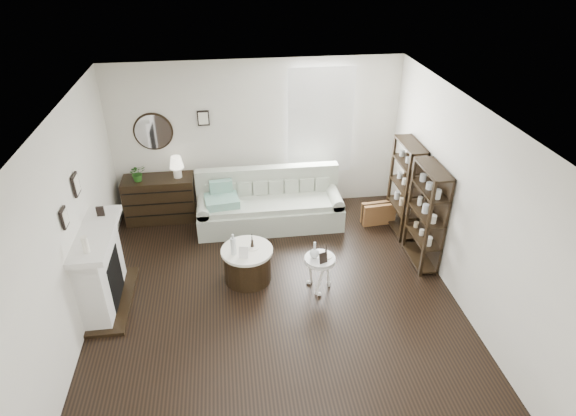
{
  "coord_description": "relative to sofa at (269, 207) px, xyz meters",
  "views": [
    {
      "loc": [
        -0.53,
        -5.12,
        4.52
      ],
      "look_at": [
        0.28,
        0.8,
        1.02
      ],
      "focal_mm": 30.0,
      "sensor_mm": 36.0,
      "label": 1
    }
  ],
  "objects": [
    {
      "name": "room",
      "position": [
        0.61,
        0.62,
        1.28
      ],
      "size": [
        5.5,
        5.5,
        5.5
      ],
      "color": "black",
      "rests_on": "ground"
    },
    {
      "name": "fireplace",
      "position": [
        -2.44,
        -1.78,
        0.22
      ],
      "size": [
        0.5,
        1.4,
        1.84
      ],
      "color": "white",
      "rests_on": "ground"
    },
    {
      "name": "shelf_unit_far",
      "position": [
        2.21,
        -0.53,
        0.48
      ],
      "size": [
        0.3,
        0.8,
        1.6
      ],
      "color": "black",
      "rests_on": "ground"
    },
    {
      "name": "shelf_unit_near",
      "position": [
        2.21,
        -1.43,
        0.48
      ],
      "size": [
        0.3,
        0.8,
        1.6
      ],
      "color": "black",
      "rests_on": "ground"
    },
    {
      "name": "sofa",
      "position": [
        0.0,
        0.0,
        0.0
      ],
      "size": [
        2.47,
        0.86,
        0.96
      ],
      "color": "#AFB7A3",
      "rests_on": "ground"
    },
    {
      "name": "quilt",
      "position": [
        -0.81,
        -0.12,
        0.25
      ],
      "size": [
        0.6,
        0.51,
        0.14
      ],
      "primitive_type": "cube",
      "rotation": [
        0.0,
        0.0,
        0.11
      ],
      "color": "#24856A",
      "rests_on": "sofa"
    },
    {
      "name": "suitcase",
      "position": [
        1.89,
        -0.27,
        -0.12
      ],
      "size": [
        0.59,
        0.24,
        0.39
      ],
      "primitive_type": "cube",
      "rotation": [
        0.0,
        0.0,
        0.08
      ],
      "color": "brown",
      "rests_on": "ground"
    },
    {
      "name": "dresser",
      "position": [
        -1.88,
        0.39,
        0.08
      ],
      "size": [
        1.21,
        0.52,
        0.8
      ],
      "color": "black",
      "rests_on": "ground"
    },
    {
      "name": "table_lamp",
      "position": [
        -1.53,
        0.39,
        0.68
      ],
      "size": [
        0.26,
        0.26,
        0.38
      ],
      "primitive_type": null,
      "rotation": [
        0.0,
        0.0,
        -0.08
      ],
      "color": "white",
      "rests_on": "dresser"
    },
    {
      "name": "potted_plant",
      "position": [
        -2.18,
        0.34,
        0.63
      ],
      "size": [
        0.33,
        0.32,
        0.29
      ],
      "primitive_type": "imported",
      "rotation": [
        0.0,
        0.0,
        0.43
      ],
      "color": "#215117",
      "rests_on": "dresser"
    },
    {
      "name": "drum_table",
      "position": [
        -0.48,
        -1.52,
        -0.05
      ],
      "size": [
        0.75,
        0.75,
        0.52
      ],
      "rotation": [
        0.0,
        0.0,
        -0.12
      ],
      "color": "black",
      "rests_on": "ground"
    },
    {
      "name": "pedestal_table",
      "position": [
        0.52,
        -1.88,
        0.17
      ],
      "size": [
        0.44,
        0.44,
        0.54
      ],
      "rotation": [
        0.0,
        0.0,
        -0.14
      ],
      "color": "white",
      "rests_on": "ground"
    },
    {
      "name": "eiffel_drum",
      "position": [
        -0.39,
        -1.47,
        0.31
      ],
      "size": [
        0.15,
        0.15,
        0.21
      ],
      "primitive_type": null,
      "rotation": [
        0.0,
        0.0,
        0.28
      ],
      "color": "black",
      "rests_on": "drum_table"
    },
    {
      "name": "bottle_drum",
      "position": [
        -0.66,
        -1.6,
        0.37
      ],
      "size": [
        0.08,
        0.08,
        0.33
      ],
      "primitive_type": "cylinder",
      "color": "silver",
      "rests_on": "drum_table"
    },
    {
      "name": "card_frame_drum",
      "position": [
        -0.53,
        -1.71,
        0.29
      ],
      "size": [
        0.14,
        0.07,
        0.18
      ],
      "primitive_type": "cube",
      "rotation": [
        -0.21,
        0.0,
        -0.17
      ],
      "color": "white",
      "rests_on": "drum_table"
    },
    {
      "name": "eiffel_ped",
      "position": [
        0.61,
        -1.85,
        0.31
      ],
      "size": [
        0.12,
        0.12,
        0.18
      ],
      "primitive_type": null,
      "rotation": [
        0.0,
        0.0,
        -0.14
      ],
      "color": "black",
      "rests_on": "pedestal_table"
    },
    {
      "name": "flask_ped",
      "position": [
        0.45,
        -1.86,
        0.34
      ],
      "size": [
        0.14,
        0.14,
        0.25
      ],
      "primitive_type": null,
      "color": "silver",
      "rests_on": "pedestal_table"
    },
    {
      "name": "card_frame_ped",
      "position": [
        0.54,
        -1.99,
        0.3
      ],
      "size": [
        0.13,
        0.08,
        0.16
      ],
      "primitive_type": "cube",
      "rotation": [
        -0.21,
        0.0,
        0.34
      ],
      "color": "black",
      "rests_on": "pedestal_table"
    }
  ]
}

